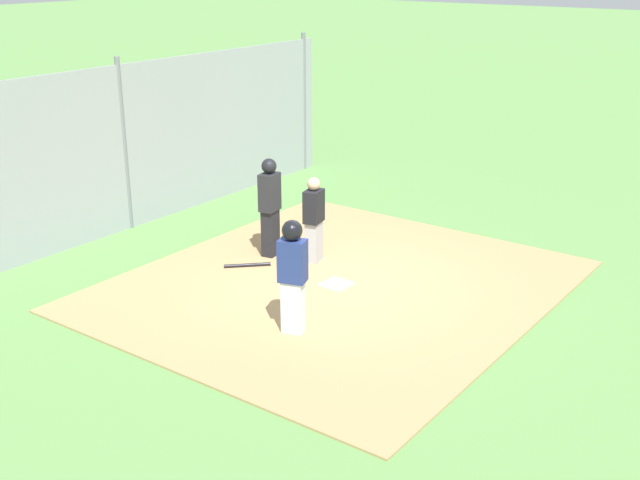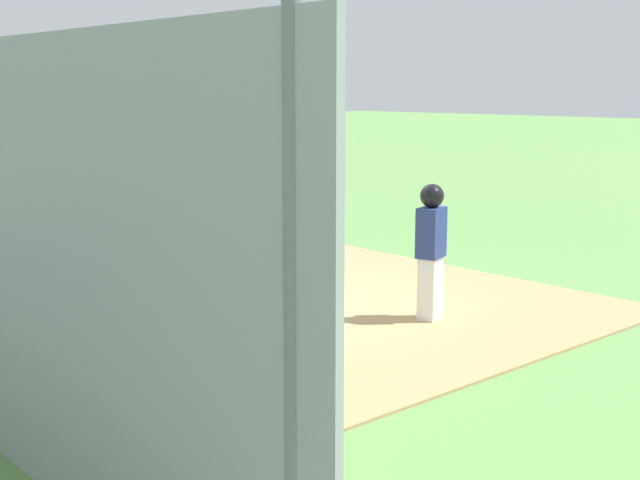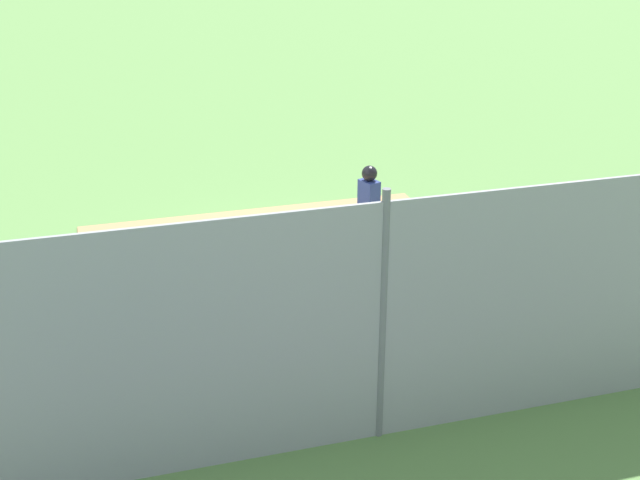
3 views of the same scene
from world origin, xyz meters
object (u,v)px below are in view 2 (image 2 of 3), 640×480
(umpire, at_px, (179,242))
(baseball_bat, at_px, (215,324))
(catcher_mask, at_px, (182,299))
(catcher, at_px, (222,244))
(runner, at_px, (431,242))
(home_plate, at_px, (307,299))

(umpire, relative_size, baseball_bat, 2.20)
(catcher_mask, bearing_deg, catcher, 55.70)
(catcher_mask, bearing_deg, runner, 34.54)
(baseball_bat, relative_size, catcher_mask, 3.37)
(catcher, height_order, umpire, umpire)
(runner, bearing_deg, home_plate, -2.86)
(umpire, relative_size, runner, 1.06)
(runner, relative_size, baseball_bat, 2.08)
(umpire, distance_m, catcher_mask, 1.09)
(home_plate, xyz_separation_m, catcher_mask, (-0.94, -1.38, 0.05))
(catcher, relative_size, baseball_bat, 1.88)
(umpire, distance_m, baseball_bat, 1.14)
(umpire, bearing_deg, runner, -53.72)
(umpire, bearing_deg, catcher, 6.65)
(catcher, height_order, baseball_bat, catcher)
(home_plate, bearing_deg, umpire, -103.31)
(catcher, relative_size, umpire, 0.86)
(home_plate, height_order, umpire, umpire)
(home_plate, bearing_deg, catcher, -124.17)
(umpire, bearing_deg, home_plate, -22.58)
(home_plate, bearing_deg, catcher_mask, -124.21)
(runner, height_order, baseball_bat, runner)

